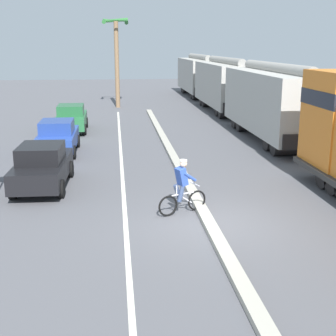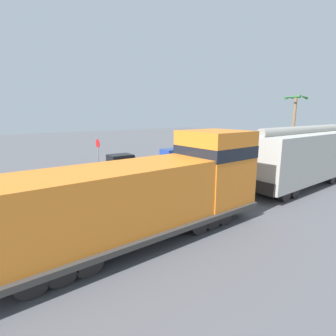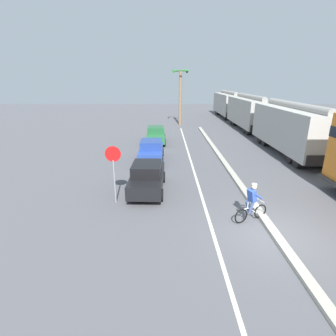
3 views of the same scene
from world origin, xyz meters
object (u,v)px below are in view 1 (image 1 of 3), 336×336
(parked_car_green, at_px, (71,118))
(cyclist, at_px, (182,188))
(hopper_car_middle, at_px, (225,85))
(hopper_car_lead, at_px, (273,102))
(hopper_car_trailing, at_px, (199,75))
(parked_car_black, at_px, (43,166))
(palm_tree_near, at_px, (116,45))
(parked_car_blue, at_px, (58,137))

(parked_car_green, distance_m, cyclist, 15.58)
(hopper_car_middle, height_order, cyclist, hopper_car_middle)
(parked_car_green, bearing_deg, hopper_car_middle, 34.70)
(hopper_car_lead, bearing_deg, hopper_car_middle, 90.00)
(hopper_car_middle, xyz_separation_m, cyclist, (-6.56, -22.62, -1.26))
(hopper_car_trailing, bearing_deg, parked_car_black, -109.96)
(parked_car_green, bearing_deg, hopper_car_lead, -18.97)
(parked_car_green, distance_m, palm_tree_near, 12.17)
(hopper_car_middle, height_order, palm_tree_near, palm_tree_near)
(hopper_car_trailing, distance_m, parked_car_black, 32.94)
(hopper_car_lead, bearing_deg, parked_car_blue, -169.46)
(parked_car_black, distance_m, cyclist, 5.72)
(hopper_car_lead, xyz_separation_m, hopper_car_middle, (0.00, 11.60, 0.00))
(parked_car_blue, height_order, palm_tree_near, palm_tree_near)
(parked_car_blue, bearing_deg, parked_car_green, 88.75)
(parked_car_blue, distance_m, palm_tree_near, 17.77)
(hopper_car_lead, height_order, hopper_car_trailing, same)
(parked_car_blue, bearing_deg, hopper_car_middle, 50.43)
(parked_car_blue, xyz_separation_m, cyclist, (4.76, -8.92, 0.00))
(cyclist, bearing_deg, hopper_car_lead, 59.23)
(hopper_car_middle, distance_m, palm_tree_near, 9.43)
(hopper_car_middle, xyz_separation_m, parked_car_green, (-11.20, -7.75, -1.26))
(hopper_car_lead, height_order, parked_car_green, hopper_car_lead)
(hopper_car_trailing, height_order, cyclist, hopper_car_trailing)
(hopper_car_trailing, bearing_deg, hopper_car_middle, -90.00)
(parked_car_black, height_order, palm_tree_near, palm_tree_near)
(parked_car_black, distance_m, parked_car_green, 11.58)
(parked_car_blue, xyz_separation_m, parked_car_green, (0.13, 5.95, 0.00))
(palm_tree_near, bearing_deg, parked_car_green, -104.59)
(hopper_car_middle, distance_m, cyclist, 23.59)
(hopper_car_lead, distance_m, cyclist, 12.89)
(hopper_car_trailing, xyz_separation_m, parked_car_black, (-11.24, -30.93, -1.26))
(hopper_car_trailing, bearing_deg, parked_car_blue, -114.11)
(parked_car_black, relative_size, parked_car_blue, 1.01)
(parked_car_green, bearing_deg, palm_tree_near, 75.41)
(hopper_car_lead, distance_m, parked_car_blue, 11.59)
(hopper_car_lead, bearing_deg, hopper_car_trailing, 90.00)
(hopper_car_middle, relative_size, hopper_car_trailing, 1.00)
(hopper_car_trailing, relative_size, parked_car_green, 2.51)
(hopper_car_trailing, relative_size, parked_car_blue, 2.52)
(parked_car_black, height_order, parked_car_green, same)
(palm_tree_near, bearing_deg, hopper_car_middle, -21.54)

